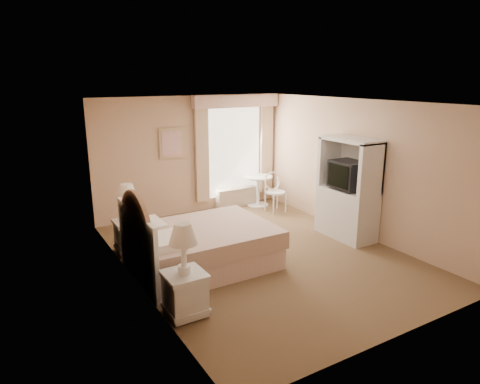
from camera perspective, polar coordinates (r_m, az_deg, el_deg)
room at (r=6.84m, az=2.97°, el=1.36°), size 4.21×5.51×2.51m
window at (r=9.57m, az=-0.56°, el=5.91°), size 2.05×0.22×2.51m
framed_art at (r=8.95m, az=-9.15°, el=6.43°), size 0.52×0.04×0.62m
bed at (r=6.68m, az=-5.75°, el=-7.14°), size 2.13×1.65×1.46m
nightstand_near at (r=5.39m, az=-7.39°, el=-11.81°), size 0.49×0.49×1.18m
nightstand_far at (r=7.41m, az=-14.54°, el=-4.55°), size 0.48×0.48×1.17m
round_table at (r=9.76m, az=2.42°, el=0.82°), size 0.66×0.66×0.69m
cafe_chair at (r=9.39m, az=4.59°, el=0.44°), size 0.42×0.42×0.87m
armoire at (r=8.01m, az=14.17°, el=-0.63°), size 0.55×1.11×1.84m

